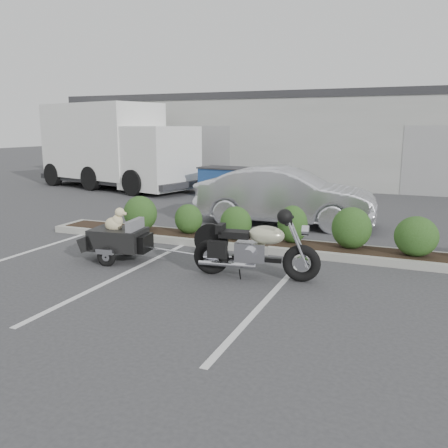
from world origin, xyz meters
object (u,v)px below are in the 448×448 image
at_px(sedan, 285,196).
at_px(delivery_truck, 116,148).
at_px(motorcycle, 255,249).
at_px(pet_trailer, 118,238).
at_px(dumpster, 224,182).

distance_m(sedan, delivery_truck, 9.94).
xyz_separation_m(motorcycle, delivery_truck, (-9.38, 9.41, 1.17)).
bearing_deg(pet_trailer, sedan, 58.92).
height_order(sedan, delivery_truck, delivery_truck).
bearing_deg(pet_trailer, motorcycle, -7.30).
distance_m(pet_trailer, sedan, 5.02).
relative_size(pet_trailer, delivery_truck, 0.22).
height_order(pet_trailer, delivery_truck, delivery_truck).
height_order(motorcycle, sedan, sedan).
distance_m(motorcycle, pet_trailer, 2.79).
distance_m(motorcycle, delivery_truck, 13.34).
xyz_separation_m(pet_trailer, sedan, (2.05, 4.57, 0.32)).
bearing_deg(delivery_truck, dumpster, 7.05).
xyz_separation_m(pet_trailer, delivery_truck, (-6.59, 9.39, 1.24)).
bearing_deg(motorcycle, dumpster, 108.79).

